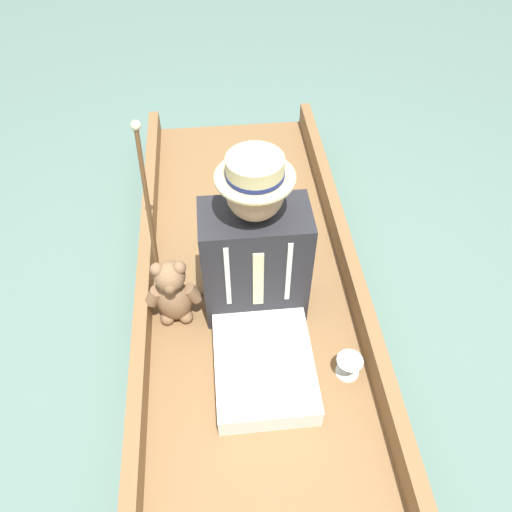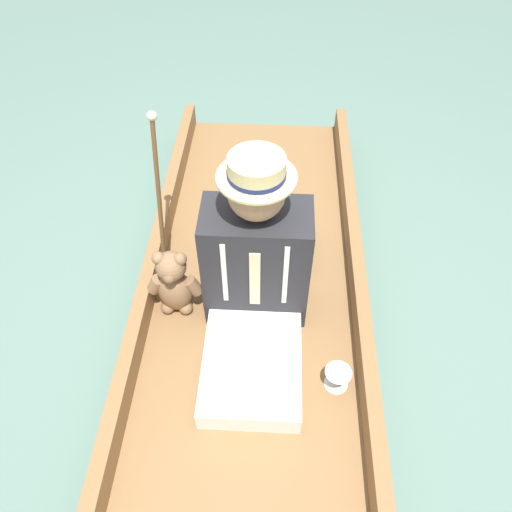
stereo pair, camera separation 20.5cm
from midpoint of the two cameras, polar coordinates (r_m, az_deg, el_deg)
name	(u,v)px [view 2 (the right image)]	position (r m, az deg, el deg)	size (l,w,h in m)	color
ground_plane	(252,325)	(2.46, 1.98, -8.06)	(16.00, 16.00, 0.00)	slate
punt_boat	(252,316)	(2.39, 2.03, -6.97)	(1.05, 3.04, 0.27)	brown
seat_cushion	(269,241)	(2.55, 3.76, 1.59)	(0.43, 0.30, 0.13)	teal
seated_person	(255,275)	(2.08, 2.77, -2.29)	(0.45, 0.77, 0.84)	white
teddy_bear	(174,283)	(2.24, -6.77, -3.25)	(0.26, 0.15, 0.37)	#846042
wine_glass	(338,376)	(2.13, 12.12, -13.45)	(0.11, 0.11, 0.10)	silver
walking_cane	(158,191)	(2.22, -8.49, 7.21)	(0.04, 0.29, 0.81)	brown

